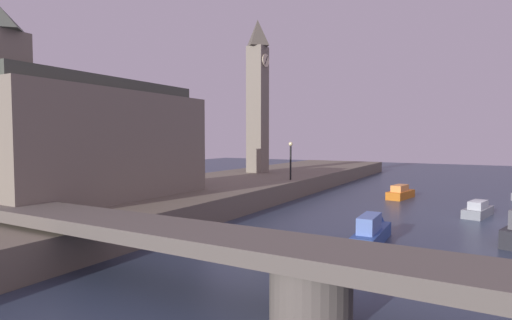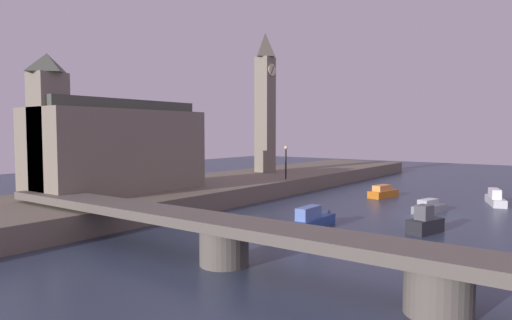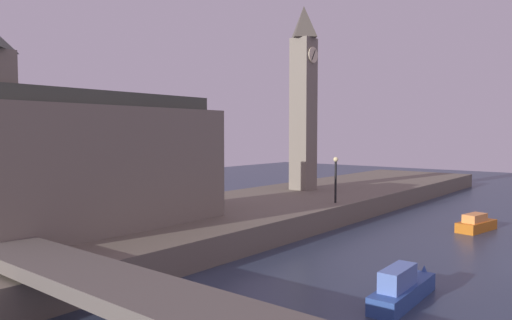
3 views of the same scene
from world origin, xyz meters
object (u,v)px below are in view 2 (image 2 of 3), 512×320
at_px(boat_tour_blue, 315,220).
at_px(boat_cruiser_grey, 431,207).
at_px(boat_patrol_orange, 384,192).
at_px(streetlamp, 286,158).
at_px(boat_barge_dark, 426,223).
at_px(boat_ferry_white, 496,199).
at_px(clock_tower, 265,101).
at_px(parliament_hall, 115,147).

bearing_deg(boat_tour_blue, boat_cruiser_grey, -23.08).
bearing_deg(boat_patrol_orange, boat_tour_blue, -174.82).
xyz_separation_m(streetlamp, boat_barge_dark, (-9.52, -16.53, -3.02)).
height_order(streetlamp, boat_cruiser_grey, streetlamp).
distance_m(streetlamp, boat_patrol_orange, 10.12).
bearing_deg(streetlamp, boat_barge_dark, -119.93).
bearing_deg(boat_ferry_white, boat_patrol_orange, 99.06).
bearing_deg(boat_cruiser_grey, streetlamp, 82.69).
bearing_deg(clock_tower, parliament_hall, -177.65).
relative_size(boat_ferry_white, boat_patrol_orange, 1.16).
distance_m(boat_ferry_white, boat_tour_blue, 19.46).
height_order(boat_ferry_white, boat_cruiser_grey, boat_ferry_white).
xyz_separation_m(boat_barge_dark, boat_patrol_orange, (13.46, 7.76, -0.16)).
xyz_separation_m(parliament_hall, boat_cruiser_grey, (14.38, -20.22, -4.71)).
height_order(clock_tower, boat_tour_blue, clock_tower).
distance_m(parliament_hall, boat_ferry_white, 32.45).
relative_size(streetlamp, boat_ferry_white, 0.68).
bearing_deg(boat_tour_blue, boat_patrol_orange, 5.18).
distance_m(boat_ferry_white, boat_cruiser_grey, 8.10).
xyz_separation_m(clock_tower, boat_tour_blue, (-17.74, -16.66, -9.38)).
relative_size(parliament_hall, boat_barge_dark, 4.22).
xyz_separation_m(clock_tower, boat_patrol_orange, (-1.46, -15.18, -9.45)).
distance_m(boat_tour_blue, boat_patrol_orange, 16.34).
distance_m(parliament_hall, streetlamp, 17.24).
relative_size(boat_cruiser_grey, boat_barge_dark, 1.24).
distance_m(streetlamp, boat_cruiser_grey, 15.16).
relative_size(boat_tour_blue, boat_patrol_orange, 1.20).
height_order(clock_tower, boat_cruiser_grey, clock_tower).
height_order(parliament_hall, boat_barge_dark, parliament_hall).
height_order(boat_barge_dark, boat_patrol_orange, boat_barge_dark).
xyz_separation_m(parliament_hall, streetlamp, (16.26, -5.53, -1.48)).
height_order(clock_tower, boat_patrol_orange, clock_tower).
distance_m(streetlamp, boat_ferry_white, 19.22).
xyz_separation_m(boat_ferry_white, boat_patrol_orange, (-1.50, 9.40, -0.04)).
relative_size(boat_cruiser_grey, boat_patrol_orange, 0.95).
xyz_separation_m(streetlamp, boat_tour_blue, (-12.33, -10.24, -3.11)).
distance_m(boat_cruiser_grey, boat_barge_dark, 7.85).
height_order(streetlamp, boat_ferry_white, streetlamp).
bearing_deg(boat_tour_blue, boat_ferry_white, -24.02).
bearing_deg(streetlamp, boat_tour_blue, -140.30).
distance_m(clock_tower, boat_patrol_orange, 17.94).
relative_size(clock_tower, boat_barge_dark, 4.99).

